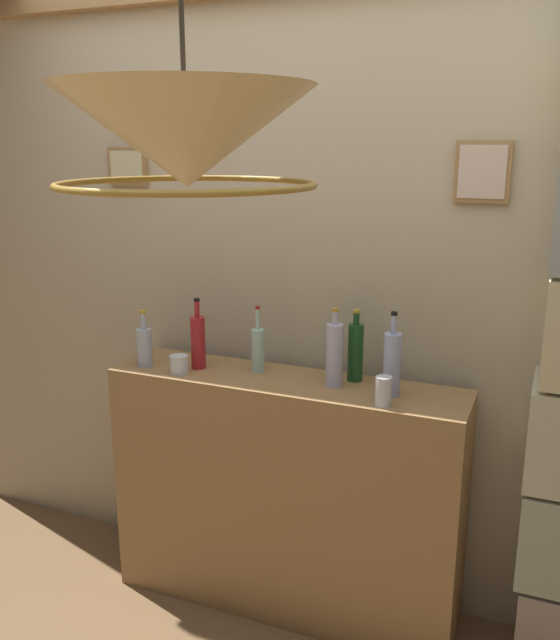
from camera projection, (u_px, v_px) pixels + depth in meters
panelled_rear_partition at (308, 267)px, 2.72m from camera, size 3.67×0.15×2.64m
bar_shelf_unit at (285, 495)px, 2.73m from camera, size 1.41×0.34×0.99m
liquor_bottle_amaro at (334, 354)px, 2.51m from camera, size 0.06×0.06×0.30m
liquor_bottle_gin at (198, 341)px, 2.71m from camera, size 0.06×0.06×0.29m
liquor_bottle_mezcal at (355, 351)px, 2.57m from camera, size 0.06×0.06×0.28m
liquor_bottle_port at (144, 346)px, 2.74m from camera, size 0.06×0.06×0.24m
liquor_bottle_vodka at (258, 349)px, 2.67m from camera, size 0.05×0.05×0.27m
liquor_bottle_rum at (392, 364)px, 2.41m from camera, size 0.06×0.06×0.31m
glass_tumbler_rocks at (179, 364)px, 2.67m from camera, size 0.07×0.07×0.07m
glass_tumbler_highball at (383, 391)px, 2.33m from camera, size 0.06×0.06×0.11m
pendant_lamp at (186, 140)px, 1.55m from camera, size 0.61×0.61×0.49m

